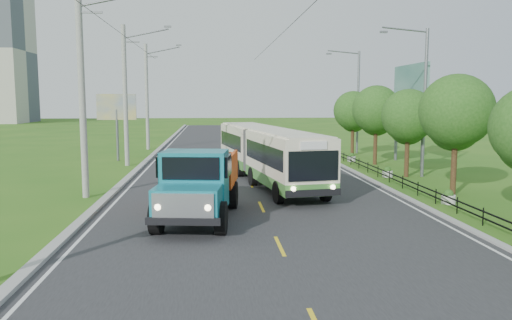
{
  "coord_description": "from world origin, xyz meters",
  "views": [
    {
      "loc": [
        -2.14,
        -15.56,
        4.7
      ],
      "look_at": [
        -0.09,
        7.75,
        1.9
      ],
      "focal_mm": 35.0,
      "sensor_mm": 36.0,
      "label": 1
    }
  ],
  "objects": [
    {
      "name": "tree_fourth",
      "position": [
        9.86,
        14.14,
        3.59
      ],
      "size": [
        3.24,
        3.31,
        5.4
      ],
      "color": "#382314",
      "rests_on": "ground"
    },
    {
      "name": "streetlight_far",
      "position": [
        10.64,
        28.0,
        4.9
      ],
      "size": [
        3.02,
        0.2,
        9.07
      ],
      "color": "slate",
      "rests_on": "ground"
    },
    {
      "name": "centre_dash",
      "position": [
        0.0,
        0.0,
        0.02
      ],
      "size": [
        0.12,
        2.2,
        0.0
      ],
      "primitive_type": "cube",
      "color": "yellow",
      "rests_on": "road"
    },
    {
      "name": "pole_far",
      "position": [
        -8.26,
        33.0,
        5.09
      ],
      "size": [
        3.51,
        0.32,
        10.0
      ],
      "color": "gray",
      "rests_on": "ground"
    },
    {
      "name": "planter_mid",
      "position": [
        8.6,
        14.0,
        0.29
      ],
      "size": [
        0.64,
        0.64,
        0.67
      ],
      "color": "silver",
      "rests_on": "ground"
    },
    {
      "name": "edge_line_left",
      "position": [
        -6.65,
        20.0,
        0.02
      ],
      "size": [
        0.12,
        120.0,
        0.0
      ],
      "primitive_type": "cube",
      "color": "silver",
      "rests_on": "road"
    },
    {
      "name": "tree_fifth",
      "position": [
        9.86,
        20.14,
        3.85
      ],
      "size": [
        3.48,
        3.52,
        5.8
      ],
      "color": "#382314",
      "rests_on": "ground"
    },
    {
      "name": "billboard_left",
      "position": [
        -9.5,
        24.0,
        3.87
      ],
      "size": [
        3.0,
        0.2,
        5.2
      ],
      "color": "slate",
      "rests_on": "ground"
    },
    {
      "name": "streetlight_mid",
      "position": [
        10.64,
        14.0,
        4.9
      ],
      "size": [
        3.02,
        0.2,
        9.07
      ],
      "color": "slate",
      "rests_on": "ground"
    },
    {
      "name": "edge_line_right",
      "position": [
        6.65,
        20.0,
        0.02
      ],
      "size": [
        0.12,
        120.0,
        0.0
      ],
      "primitive_type": "cube",
      "color": "silver",
      "rests_on": "road"
    },
    {
      "name": "dump_truck",
      "position": [
        -2.68,
        4.04,
        1.6
      ],
      "size": [
        3.42,
        7.0,
        2.82
      ],
      "rotation": [
        0.0,
        0.0,
        -0.14
      ],
      "color": "teal",
      "rests_on": "ground"
    },
    {
      "name": "pole_near",
      "position": [
        -8.26,
        9.0,
        5.09
      ],
      "size": [
        3.51,
        0.32,
        10.0
      ],
      "color": "gray",
      "rests_on": "ground"
    },
    {
      "name": "planter_near",
      "position": [
        8.6,
        6.0,
        0.29
      ],
      "size": [
        0.64,
        0.64,
        0.67
      ],
      "color": "silver",
      "rests_on": "ground"
    },
    {
      "name": "pole_mid",
      "position": [
        -8.26,
        21.0,
        5.09
      ],
      "size": [
        3.51,
        0.32,
        10.0
      ],
      "color": "gray",
      "rests_on": "ground"
    },
    {
      "name": "road",
      "position": [
        0.0,
        20.0,
        0.01
      ],
      "size": [
        14.0,
        120.0,
        0.02
      ],
      "primitive_type": "cube",
      "color": "#28282B",
      "rests_on": "ground"
    },
    {
      "name": "tree_third",
      "position": [
        9.86,
        8.14,
        3.99
      ],
      "size": [
        3.6,
        3.62,
        6.0
      ],
      "color": "#382314",
      "rests_on": "ground"
    },
    {
      "name": "curb_right",
      "position": [
        7.15,
        20.0,
        0.05
      ],
      "size": [
        0.3,
        120.0,
        0.1
      ],
      "primitive_type": "cube",
      "color": "#9E9E99",
      "rests_on": "ground"
    },
    {
      "name": "tree_back",
      "position": [
        9.86,
        26.14,
        3.65
      ],
      "size": [
        3.3,
        3.36,
        5.5
      ],
      "color": "#382314",
      "rests_on": "ground"
    },
    {
      "name": "bus",
      "position": [
        0.98,
        13.19,
        1.82
      ],
      "size": [
        4.95,
        15.89,
        3.03
      ],
      "rotation": [
        0.0,
        0.0,
        0.16
      ],
      "color": "#408334",
      "rests_on": "ground"
    },
    {
      "name": "ground",
      "position": [
        0.0,
        0.0,
        0.0
      ],
      "size": [
        240.0,
        240.0,
        0.0
      ],
      "primitive_type": "plane",
      "color": "#2B6117",
      "rests_on": "ground"
    },
    {
      "name": "railing_right",
      "position": [
        8.0,
        14.0,
        0.3
      ],
      "size": [
        0.04,
        40.0,
        0.6
      ],
      "primitive_type": "cube",
      "color": "black",
      "rests_on": "ground"
    },
    {
      "name": "billboard_right",
      "position": [
        12.3,
        20.0,
        5.34
      ],
      "size": [
        0.24,
        6.0,
        7.3
      ],
      "color": "slate",
      "rests_on": "ground"
    },
    {
      "name": "planter_far",
      "position": [
        8.6,
        22.0,
        0.29
      ],
      "size": [
        0.64,
        0.64,
        0.67
      ],
      "color": "silver",
      "rests_on": "ground"
    },
    {
      "name": "curb_left",
      "position": [
        -7.2,
        20.0,
        0.07
      ],
      "size": [
        0.4,
        120.0,
        0.15
      ],
      "primitive_type": "cube",
      "color": "#9E9E99",
      "rests_on": "ground"
    }
  ]
}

